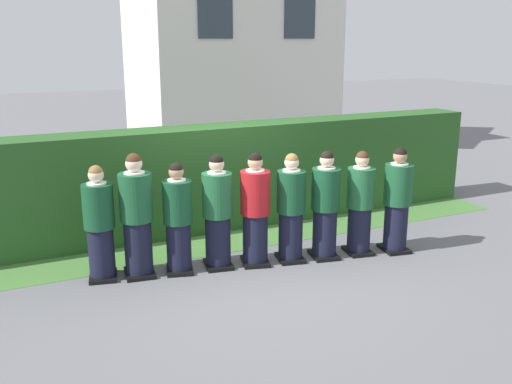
{
  "coord_description": "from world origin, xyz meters",
  "views": [
    {
      "loc": [
        -3.3,
        -6.88,
        3.09
      ],
      "look_at": [
        0.0,
        0.0,
        1.05
      ],
      "focal_mm": 40.23,
      "sensor_mm": 36.0,
      "label": 1
    }
  ],
  "objects": [
    {
      "name": "school_building_main",
      "position": [
        3.26,
        8.5,
        3.81
      ],
      "size": [
        5.54,
        3.95,
        7.46
      ],
      "color": "silver",
      "rests_on": "ground"
    },
    {
      "name": "student_front_row_7",
      "position": [
        1.56,
        -0.28,
        0.73
      ],
      "size": [
        0.43,
        0.5,
        1.54
      ],
      "color": "black",
      "rests_on": "ground"
    },
    {
      "name": "ground_plane",
      "position": [
        0.0,
        0.0,
        0.0
      ],
      "size": [
        60.0,
        60.0,
        0.0
      ],
      "primitive_type": "plane",
      "color": "slate"
    },
    {
      "name": "student_front_row_1",
      "position": [
        -1.6,
        0.31,
        0.8
      ],
      "size": [
        0.45,
        0.55,
        1.67
      ],
      "color": "black",
      "rests_on": "ground"
    },
    {
      "name": "student_front_row_0",
      "position": [
        -2.07,
        0.41,
        0.73
      ],
      "size": [
        0.44,
        0.51,
        1.54
      ],
      "color": "black",
      "rests_on": "ground"
    },
    {
      "name": "student_front_row_8",
      "position": [
        2.11,
        -0.44,
        0.75
      ],
      "size": [
        0.44,
        0.51,
        1.58
      ],
      "color": "black",
      "rests_on": "ground"
    },
    {
      "name": "lawn_strip",
      "position": [
        0.0,
        0.99,
        0.0
      ],
      "size": [
        10.23,
        0.9,
        0.01
      ],
      "primitive_type": "cube",
      "color": "#477A38",
      "rests_on": "ground"
    },
    {
      "name": "student_in_red_blazer",
      "position": [
        -0.01,
        0.01,
        0.76
      ],
      "size": [
        0.48,
        0.55,
        1.6
      ],
      "color": "black",
      "rests_on": "ground"
    },
    {
      "name": "student_front_row_2",
      "position": [
        -1.07,
        0.19,
        0.72
      ],
      "size": [
        0.46,
        0.51,
        1.52
      ],
      "color": "black",
      "rests_on": "ground"
    },
    {
      "name": "hedge",
      "position": [
        0.0,
        1.79,
        0.86
      ],
      "size": [
        10.23,
        0.7,
        1.72
      ],
      "color": "#285623",
      "rests_on": "ground"
    },
    {
      "name": "student_front_row_3",
      "position": [
        -0.52,
        0.13,
        0.76
      ],
      "size": [
        0.44,
        0.52,
        1.6
      ],
      "color": "black",
      "rests_on": "ground"
    },
    {
      "name": "student_front_row_6",
      "position": [
        1.01,
        -0.2,
        0.75
      ],
      "size": [
        0.45,
        0.52,
        1.58
      ],
      "color": "black",
      "rests_on": "ground"
    },
    {
      "name": "student_front_row_5",
      "position": [
        0.5,
        -0.09,
        0.74
      ],
      "size": [
        0.45,
        0.52,
        1.57
      ],
      "color": "black",
      "rests_on": "ground"
    }
  ]
}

